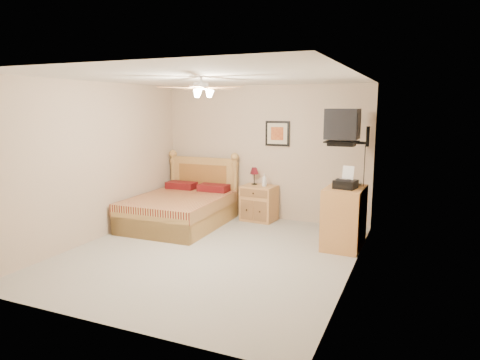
# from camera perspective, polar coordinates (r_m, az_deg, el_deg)

# --- Properties ---
(floor) EXTENTS (4.50, 4.50, 0.00)m
(floor) POSITION_cam_1_polar(r_m,az_deg,el_deg) (6.33, -3.99, -9.73)
(floor) COLOR #A29E92
(floor) RESTS_ON ground
(ceiling) EXTENTS (4.00, 4.50, 0.04)m
(ceiling) POSITION_cam_1_polar(r_m,az_deg,el_deg) (5.98, -4.28, 13.47)
(ceiling) COLOR white
(ceiling) RESTS_ON ground
(wall_back) EXTENTS (4.00, 0.04, 2.50)m
(wall_back) POSITION_cam_1_polar(r_m,az_deg,el_deg) (8.08, 3.20, 3.64)
(wall_back) COLOR #C2AA8F
(wall_back) RESTS_ON ground
(wall_front) EXTENTS (4.00, 0.04, 2.50)m
(wall_front) POSITION_cam_1_polar(r_m,az_deg,el_deg) (4.19, -18.35, -2.60)
(wall_front) COLOR #C2AA8F
(wall_front) RESTS_ON ground
(wall_left) EXTENTS (0.04, 4.50, 2.50)m
(wall_left) POSITION_cam_1_polar(r_m,az_deg,el_deg) (7.16, -18.52, 2.36)
(wall_left) COLOR #C2AA8F
(wall_left) RESTS_ON ground
(wall_right) EXTENTS (0.04, 4.50, 2.50)m
(wall_right) POSITION_cam_1_polar(r_m,az_deg,el_deg) (5.42, 15.01, 0.29)
(wall_right) COLOR #C2AA8F
(wall_right) RESTS_ON ground
(bed) EXTENTS (1.50, 1.95, 1.25)m
(bed) POSITION_cam_1_polar(r_m,az_deg,el_deg) (7.68, -8.18, -1.50)
(bed) COLOR #A78044
(bed) RESTS_ON ground
(nightstand) EXTENTS (0.65, 0.51, 0.66)m
(nightstand) POSITION_cam_1_polar(r_m,az_deg,el_deg) (8.01, 2.55, -3.09)
(nightstand) COLOR tan
(nightstand) RESTS_ON ground
(table_lamp) EXTENTS (0.18, 0.18, 0.32)m
(table_lamp) POSITION_cam_1_polar(r_m,az_deg,el_deg) (8.04, 1.91, 0.54)
(table_lamp) COLOR maroon
(table_lamp) RESTS_ON nightstand
(lotion_bottle) EXTENTS (0.10, 0.10, 0.23)m
(lotion_bottle) POSITION_cam_1_polar(r_m,az_deg,el_deg) (7.85, 3.27, -0.02)
(lotion_bottle) COLOR white
(lotion_bottle) RESTS_ON nightstand
(framed_picture) EXTENTS (0.46, 0.04, 0.46)m
(framed_picture) POSITION_cam_1_polar(r_m,az_deg,el_deg) (7.94, 5.02, 6.19)
(framed_picture) COLOR black
(framed_picture) RESTS_ON wall_back
(dresser) EXTENTS (0.57, 0.81, 0.93)m
(dresser) POSITION_cam_1_polar(r_m,az_deg,el_deg) (6.64, 13.71, -4.89)
(dresser) COLOR #C27B43
(dresser) RESTS_ON ground
(fax_machine) EXTENTS (0.35, 0.37, 0.32)m
(fax_machine) POSITION_cam_1_polar(r_m,az_deg,el_deg) (6.43, 13.92, 0.31)
(fax_machine) COLOR black
(fax_machine) RESTS_ON dresser
(magazine_lower) EXTENTS (0.25, 0.29, 0.02)m
(magazine_lower) POSITION_cam_1_polar(r_m,az_deg,el_deg) (6.78, 14.19, -0.49)
(magazine_lower) COLOR #AEA38C
(magazine_lower) RESTS_ON dresser
(magazine_upper) EXTENTS (0.26, 0.31, 0.02)m
(magazine_upper) POSITION_cam_1_polar(r_m,az_deg,el_deg) (6.79, 14.18, -0.28)
(magazine_upper) COLOR gray
(magazine_upper) RESTS_ON magazine_lower
(wall_tv) EXTENTS (0.56, 0.46, 0.58)m
(wall_tv) POSITION_cam_1_polar(r_m,az_deg,el_deg) (6.72, 14.77, 6.88)
(wall_tv) COLOR black
(wall_tv) RESTS_ON wall_right
(ceiling_fan) EXTENTS (1.14, 1.14, 0.28)m
(ceiling_fan) POSITION_cam_1_polar(r_m,az_deg,el_deg) (5.80, -5.19, 12.19)
(ceiling_fan) COLOR white
(ceiling_fan) RESTS_ON ceiling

